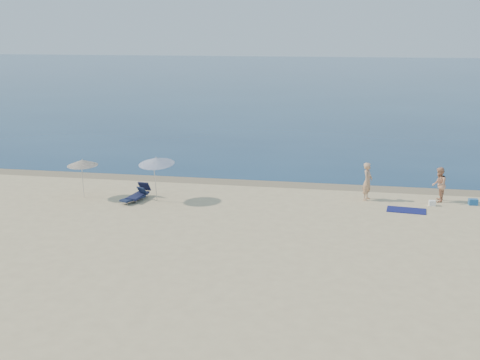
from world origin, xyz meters
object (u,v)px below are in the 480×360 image
Objects in this scene: person_left at (367,181)px; blue_cooler at (473,202)px; person_right at (439,185)px; umbrella_near at (156,161)px.

blue_cooler is at bearing -72.31° from person_left.
person_left is at bearing -74.65° from person_right.
person_left is 4.50× the size of blue_cooler.
person_left is 0.81× the size of umbrella_near.
umbrella_near is at bearing -70.00° from person_right.
person_left is 1.09× the size of person_right.
umbrella_near is (-10.55, -2.07, 1.09)m from person_left.
person_right is 4.13× the size of blue_cooler.
blue_cooler is (5.21, -0.01, -0.82)m from person_left.
person_left reaches higher than blue_cooler.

